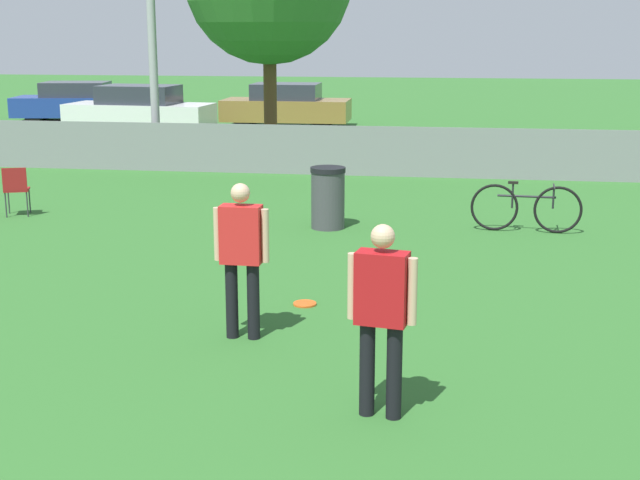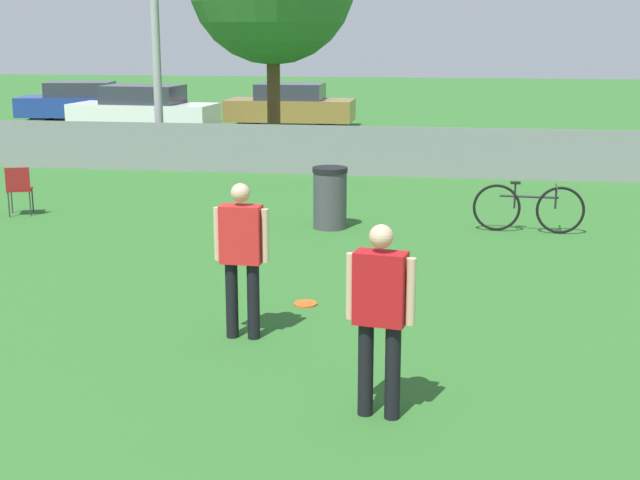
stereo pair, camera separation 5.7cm
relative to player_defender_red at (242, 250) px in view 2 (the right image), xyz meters
name	(u,v)px [view 2 (the right image)]	position (x,y,z in m)	size (l,w,h in m)	color
fence_backline	(307,150)	(-1.22, 10.79, -0.40)	(26.61, 0.07, 1.21)	gray
player_defender_red	(242,250)	(0.00, 0.00, 0.00)	(0.58, 0.23, 1.64)	black
player_thrower_red	(380,308)	(1.59, -1.72, 0.00)	(0.57, 0.29, 1.64)	black
frisbee_disc	(305,304)	(0.45, 1.23, -0.93)	(0.28, 0.28, 0.03)	#E5591E
folding_chair_sideline	(19,187)	(-5.34, 5.54, -0.44)	(0.51, 0.52, 0.86)	#333338
bicycle_sideline	(528,208)	(3.27, 5.59, -0.56)	(1.74, 0.44, 0.81)	black
trash_bin	(330,198)	(0.12, 5.39, -0.44)	(0.57, 0.57, 1.00)	#3F3F44
parked_car_blue	(81,102)	(-11.16, 21.36, -0.29)	(4.51, 2.46, 1.37)	black
parked_car_white	(144,111)	(-7.55, 17.81, -0.23)	(4.54, 1.99, 1.50)	black
parked_car_tan	(290,106)	(-3.49, 20.63, -0.25)	(4.20, 1.87, 1.43)	black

